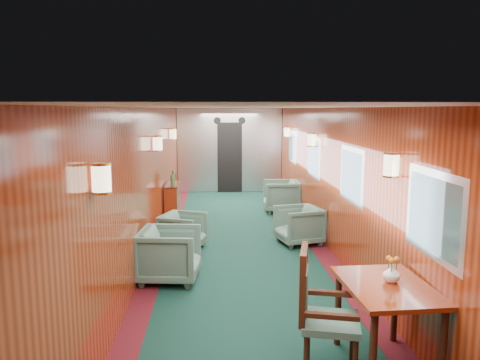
{
  "coord_description": "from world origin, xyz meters",
  "views": [
    {
      "loc": [
        -0.45,
        -7.45,
        2.38
      ],
      "look_at": [
        0.0,
        0.59,
        1.15
      ],
      "focal_mm": 35.0,
      "sensor_mm": 36.0,
      "label": 1
    }
  ],
  "objects_px": {
    "armchair_right_near": "(299,225)",
    "armchair_right_far": "(281,196)",
    "credenza": "(173,202)",
    "armchair_left_far": "(183,231)",
    "side_chair": "(319,307)",
    "armchair_left_near": "(170,255)",
    "dining_table": "(387,298)"
  },
  "relations": [
    {
      "from": "side_chair",
      "to": "armchair_left_near",
      "type": "distance_m",
      "value": 2.89
    },
    {
      "from": "armchair_left_far",
      "to": "armchair_right_far",
      "type": "bearing_deg",
      "value": -15.32
    },
    {
      "from": "side_chair",
      "to": "armchair_right_far",
      "type": "distance_m",
      "value": 6.79
    },
    {
      "from": "credenza",
      "to": "armchair_left_near",
      "type": "height_order",
      "value": "credenza"
    },
    {
      "from": "side_chair",
      "to": "credenza",
      "type": "height_order",
      "value": "side_chair"
    },
    {
      "from": "armchair_right_far",
      "to": "side_chair",
      "type": "bearing_deg",
      "value": -3.44
    },
    {
      "from": "armchair_left_far",
      "to": "armchair_right_near",
      "type": "height_order",
      "value": "armchair_right_near"
    },
    {
      "from": "armchair_left_near",
      "to": "armchair_left_far",
      "type": "bearing_deg",
      "value": 2.18
    },
    {
      "from": "side_chair",
      "to": "armchair_right_far",
      "type": "relative_size",
      "value": 1.45
    },
    {
      "from": "side_chair",
      "to": "armchair_left_near",
      "type": "bearing_deg",
      "value": 135.9
    },
    {
      "from": "armchair_right_far",
      "to": "armchair_left_far",
      "type": "bearing_deg",
      "value": -34.22
    },
    {
      "from": "dining_table",
      "to": "side_chair",
      "type": "relative_size",
      "value": 0.94
    },
    {
      "from": "armchair_right_near",
      "to": "armchair_left_near",
      "type": "bearing_deg",
      "value": -65.49
    },
    {
      "from": "dining_table",
      "to": "armchair_left_near",
      "type": "bearing_deg",
      "value": 130.21
    },
    {
      "from": "armchair_left_near",
      "to": "dining_table",
      "type": "bearing_deg",
      "value": -131.4
    },
    {
      "from": "dining_table",
      "to": "armchair_right_near",
      "type": "height_order",
      "value": "dining_table"
    },
    {
      "from": "credenza",
      "to": "armchair_left_far",
      "type": "xyz_separation_m",
      "value": [
        0.35,
        -2.07,
        -0.1
      ]
    },
    {
      "from": "dining_table",
      "to": "armchair_left_near",
      "type": "distance_m",
      "value": 3.23
    },
    {
      "from": "armchair_right_near",
      "to": "armchair_right_far",
      "type": "distance_m",
      "value": 2.64
    },
    {
      "from": "armchair_left_near",
      "to": "armchair_left_far",
      "type": "relative_size",
      "value": 1.19
    },
    {
      "from": "side_chair",
      "to": "armchair_right_near",
      "type": "bearing_deg",
      "value": 95.48
    },
    {
      "from": "side_chair",
      "to": "armchair_left_far",
      "type": "relative_size",
      "value": 1.7
    },
    {
      "from": "side_chair",
      "to": "armchair_right_far",
      "type": "height_order",
      "value": "side_chair"
    },
    {
      "from": "side_chair",
      "to": "armchair_left_near",
      "type": "relative_size",
      "value": 1.43
    },
    {
      "from": "dining_table",
      "to": "armchair_left_far",
      "type": "xyz_separation_m",
      "value": [
        -2.1,
        3.82,
        -0.36
      ]
    },
    {
      "from": "side_chair",
      "to": "armchair_right_far",
      "type": "xyz_separation_m",
      "value": [
        0.64,
        6.75,
        -0.27
      ]
    },
    {
      "from": "dining_table",
      "to": "armchair_right_far",
      "type": "xyz_separation_m",
      "value": [
        -0.0,
        6.68,
        -0.31
      ]
    },
    {
      "from": "dining_table",
      "to": "armchair_left_far",
      "type": "height_order",
      "value": "dining_table"
    },
    {
      "from": "credenza",
      "to": "armchair_right_near",
      "type": "height_order",
      "value": "credenza"
    },
    {
      "from": "armchair_left_near",
      "to": "armchair_right_far",
      "type": "height_order",
      "value": "armchair_left_near"
    },
    {
      "from": "credenza",
      "to": "armchair_left_far",
      "type": "distance_m",
      "value": 2.1
    },
    {
      "from": "credenza",
      "to": "armchair_right_far",
      "type": "height_order",
      "value": "credenza"
    }
  ]
}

